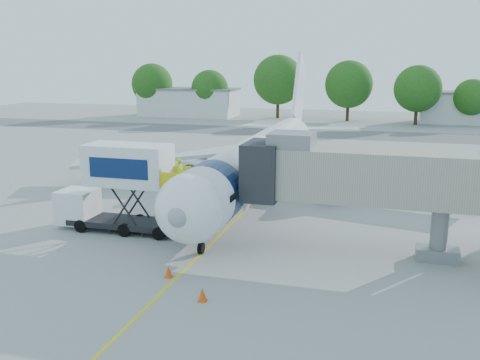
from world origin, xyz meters
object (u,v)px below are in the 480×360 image
(aircraft, at_px, (261,159))
(ground_tug, at_px, (155,329))
(catering_hiloader, at_px, (119,188))
(jet_bridge, at_px, (355,176))

(aircraft, bearing_deg, ground_tug, -85.79)
(catering_hiloader, height_order, ground_tug, catering_hiloader)
(ground_tug, bearing_deg, aircraft, 93.30)
(jet_bridge, distance_m, catering_hiloader, 14.35)
(aircraft, relative_size, jet_bridge, 2.71)
(aircraft, relative_size, catering_hiloader, 4.44)
(aircraft, xyz_separation_m, catering_hiloader, (-6.27, -11.12, -0.19))
(aircraft, xyz_separation_m, ground_tug, (1.72, -23.31, -2.28))
(catering_hiloader, bearing_deg, jet_bridge, 0.01)
(jet_bridge, bearing_deg, catering_hiloader, -179.99)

